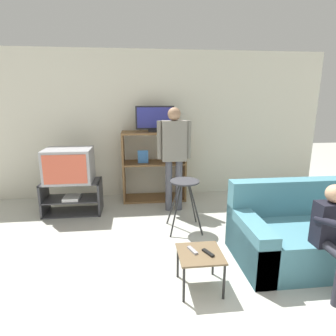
% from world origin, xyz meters
% --- Properties ---
extents(wall_back, '(6.40, 0.06, 2.60)m').
position_xyz_m(wall_back, '(0.00, 3.54, 1.30)').
color(wall_back, silver).
rests_on(wall_back, ground_plane).
extents(tv_stand, '(0.90, 0.45, 0.52)m').
position_xyz_m(tv_stand, '(-1.28, 2.75, 0.26)').
color(tv_stand, '#38383D').
rests_on(tv_stand, ground_plane).
extents(television_main, '(0.70, 0.56, 0.51)m').
position_xyz_m(television_main, '(-1.29, 2.75, 0.78)').
color(television_main, '#9E9EA3').
rests_on(television_main, tv_stand).
extents(media_shelf, '(1.10, 0.46, 1.22)m').
position_xyz_m(media_shelf, '(0.05, 3.24, 0.62)').
color(media_shelf, brown).
rests_on(media_shelf, ground_plane).
extents(television_flat, '(0.66, 0.20, 0.43)m').
position_xyz_m(television_flat, '(0.08, 3.26, 1.43)').
color(television_flat, black).
rests_on(television_flat, media_shelf).
extents(folding_stool, '(0.46, 0.44, 0.71)m').
position_xyz_m(folding_stool, '(0.38, 1.97, 0.59)').
color(folding_stool, black).
rests_on(folding_stool, ground_plane).
extents(snack_table, '(0.42, 0.42, 0.37)m').
position_xyz_m(snack_table, '(0.32, 0.73, 0.32)').
color(snack_table, brown).
rests_on(snack_table, ground_plane).
extents(remote_control_black, '(0.10, 0.15, 0.02)m').
position_xyz_m(remote_control_black, '(0.39, 0.70, 0.38)').
color(remote_control_black, black).
rests_on(remote_control_black, snack_table).
extents(remote_control_white, '(0.08, 0.15, 0.02)m').
position_xyz_m(remote_control_white, '(0.26, 0.76, 0.38)').
color(remote_control_white, gray).
rests_on(remote_control_white, snack_table).
extents(couch, '(1.92, 0.93, 0.85)m').
position_xyz_m(couch, '(1.79, 1.11, 0.28)').
color(couch, teal).
rests_on(couch, ground_plane).
extents(person_standing_adult, '(0.53, 0.20, 1.65)m').
position_xyz_m(person_standing_adult, '(0.34, 2.70, 1.00)').
color(person_standing_adult, '#4C4C56').
rests_on(person_standing_adult, ground_plane).
extents(person_seated_child, '(0.33, 0.43, 1.02)m').
position_xyz_m(person_seated_child, '(1.55, 0.57, 0.60)').
color(person_seated_child, '#2D2D38').
rests_on(person_seated_child, ground_plane).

